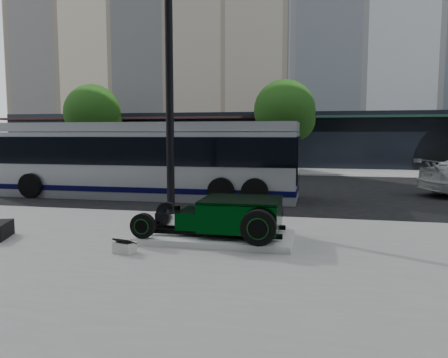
# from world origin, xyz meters

# --- Properties ---
(ground) EXTENTS (120.00, 120.00, 0.00)m
(ground) POSITION_xyz_m (0.00, 0.00, 0.00)
(ground) COLOR black
(ground) RESTS_ON ground
(sidewalk_far) EXTENTS (70.00, 4.00, 0.12)m
(sidewalk_far) POSITION_xyz_m (0.00, 14.00, 0.06)
(sidewalk_far) COLOR gray
(sidewalk_far) RESTS_ON ground
(street_trees) EXTENTS (29.80, 3.80, 5.70)m
(street_trees) POSITION_xyz_m (1.15, 13.07, 3.77)
(street_trees) COLOR black
(street_trees) RESTS_ON sidewalk_far
(display_plinth) EXTENTS (3.40, 1.80, 0.15)m
(display_plinth) POSITION_xyz_m (0.87, -5.07, 0.20)
(display_plinth) COLOR silver
(display_plinth) RESTS_ON sidewalk_near
(hot_rod) EXTENTS (3.22, 2.00, 0.81)m
(hot_rod) POSITION_xyz_m (1.20, -5.07, 0.70)
(hot_rod) COLOR black
(hot_rod) RESTS_ON display_plinth
(info_plaque) EXTENTS (0.45, 0.37, 0.31)m
(info_plaque) POSITION_xyz_m (-0.70, -6.52, 0.24)
(info_plaque) COLOR silver
(info_plaque) RESTS_ON sidewalk_near
(lamppost) EXTENTS (0.42, 0.42, 7.56)m
(lamppost) POSITION_xyz_m (-1.18, -2.29, 3.61)
(lamppost) COLOR black
(lamppost) RESTS_ON sidewalk_near
(transit_bus) EXTENTS (12.12, 2.88, 2.92)m
(transit_bus) POSITION_xyz_m (-3.64, 1.77, 1.49)
(transit_bus) COLOR #ADB1B7
(transit_bus) RESTS_ON ground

